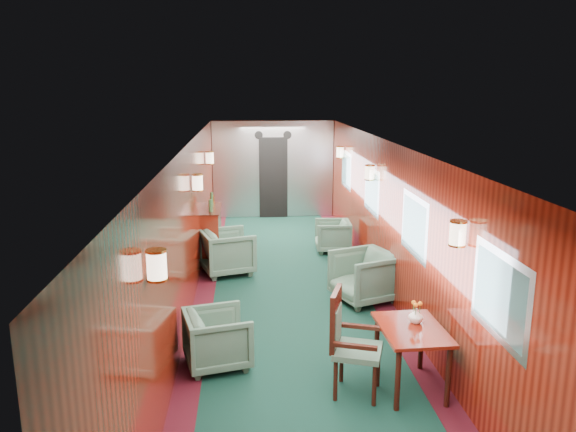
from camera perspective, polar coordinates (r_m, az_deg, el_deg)
The scene contains 12 objects.
room at distance 8.07m, azimuth 0.52°, elevation 1.80°, with size 12.00×12.10×2.40m.
bulkhead at distance 13.97m, azimuth -1.52°, elevation 4.71°, with size 2.98×0.17×2.39m.
windows_right at distance 8.60m, azimuth 10.30°, elevation 1.03°, with size 0.02×8.60×0.80m.
wall_sconces at distance 8.60m, azimuth 0.20°, elevation 3.54°, with size 2.97×7.97×0.25m.
dining_table at distance 6.27m, azimuth 12.44°, elevation -11.95°, with size 0.69×0.96×0.71m.
side_chair at distance 6.08m, azimuth 6.11°, elevation -12.25°, with size 0.63×0.65×1.14m.
credenza at distance 10.60m, azimuth -7.80°, elevation -1.81°, with size 0.35×1.12×1.28m.
flower_vase at distance 6.32m, azimuth 12.87°, elevation -9.84°, with size 0.16×0.16×0.17m, color white.
armchair_left_near at distance 6.75m, azimuth -7.16°, elevation -12.27°, with size 0.71×0.73×0.67m, color #1B4134.
armchair_left_far at distance 9.87m, azimuth -6.14°, elevation -3.65°, with size 0.83×0.85×0.77m, color #1B4134.
armchair_right_near at distance 8.65m, azimuth 7.73°, elevation -6.12°, with size 0.83×0.85×0.78m, color #1B4134.
armchair_right_far at distance 11.17m, azimuth 4.56°, elevation -2.02°, with size 0.67×0.69×0.63m, color #1B4134.
Camera 1 is at (-0.66, -7.89, 3.21)m, focal length 35.00 mm.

